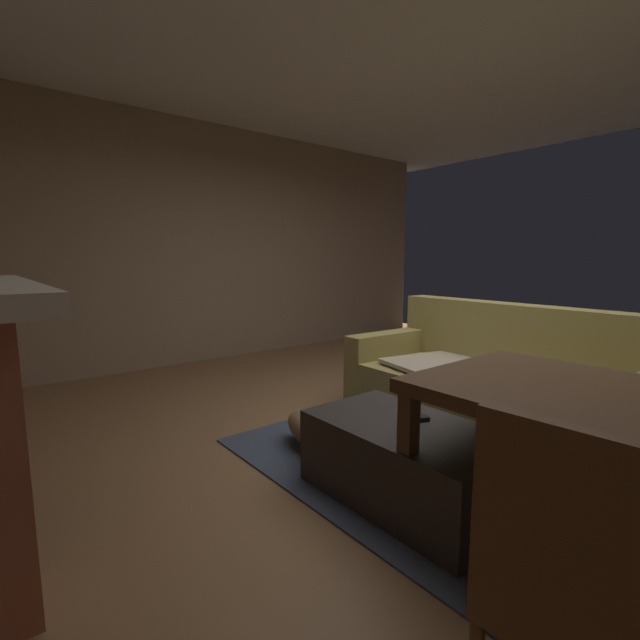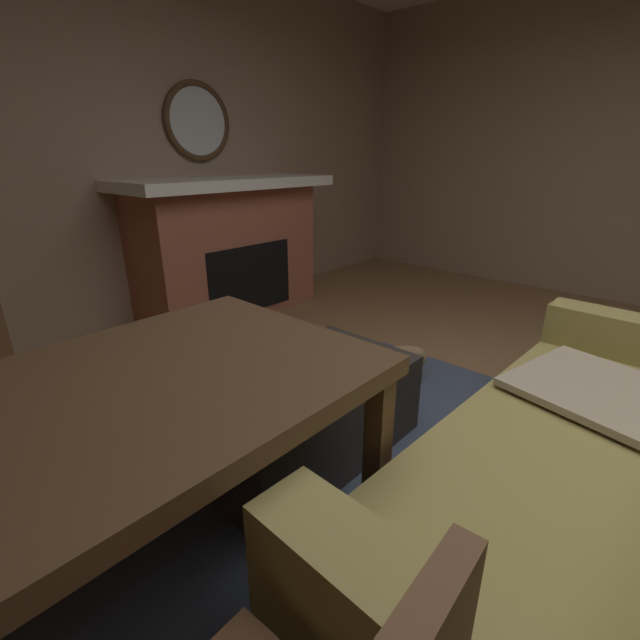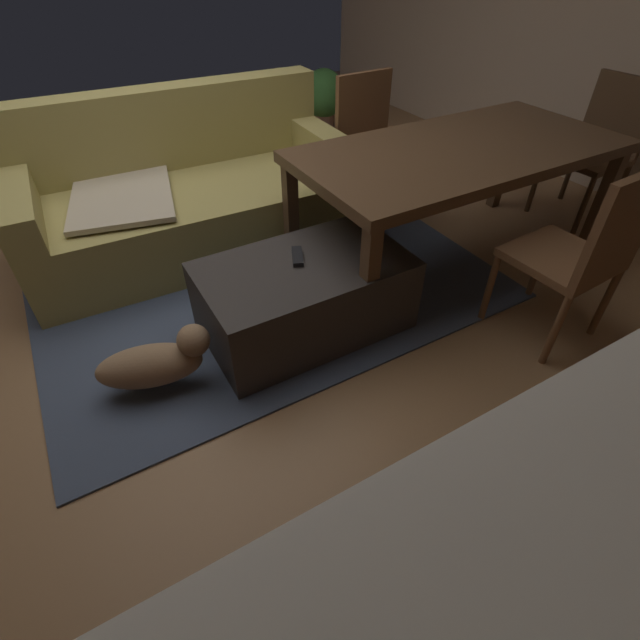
# 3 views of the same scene
# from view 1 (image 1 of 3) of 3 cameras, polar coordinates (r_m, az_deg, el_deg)

# --- Properties ---
(floor) EXTENTS (7.96, 7.96, 0.00)m
(floor) POSITION_cam_1_polar(r_m,az_deg,el_deg) (3.38, 16.19, -14.01)
(floor) COLOR olive
(ceiling) EXTENTS (7.96, 7.96, 0.00)m
(ceiling) POSITION_cam_1_polar(r_m,az_deg,el_deg) (3.51, 18.37, 34.47)
(ceiling) COLOR white
(wall_left) EXTENTS (0.12, 6.70, 2.83)m
(wall_left) POSITION_cam_1_polar(r_m,az_deg,el_deg) (5.70, -12.08, 9.55)
(wall_left) COLOR #9E846B
(wall_left) RESTS_ON ground
(area_rug) EXTENTS (2.60, 2.00, 0.01)m
(area_rug) POSITION_cam_1_polar(r_m,az_deg,el_deg) (2.92, 18.52, -17.61)
(area_rug) COLOR #3D475B
(area_rug) RESTS_ON ground
(couch) EXTENTS (2.08, 1.03, 0.91)m
(couch) POSITION_cam_1_polar(r_m,az_deg,el_deg) (3.42, 21.66, -8.43)
(couch) COLOR #9E8E4C
(couch) RESTS_ON ground
(ottoman_coffee_table) EXTENTS (1.03, 0.61, 0.41)m
(ottoman_coffee_table) POSITION_cam_1_polar(r_m,az_deg,el_deg) (2.42, 11.22, -17.71)
(ottoman_coffee_table) COLOR #2D2826
(ottoman_coffee_table) RESTS_ON ground
(tv_remote) EXTENTS (0.11, 0.17, 0.02)m
(tv_remote) POSITION_cam_1_polar(r_m,az_deg,el_deg) (2.38, 12.12, -12.53)
(tv_remote) COLOR black
(tv_remote) RESTS_ON ottoman_coffee_table
(dining_chair_south) EXTENTS (0.46, 0.46, 0.93)m
(dining_chair_south) POSITION_cam_1_polar(r_m,az_deg,el_deg) (1.26, 32.01, -28.45)
(dining_chair_south) COLOR brown
(dining_chair_south) RESTS_ON ground
(small_dog) EXTENTS (0.53, 0.32, 0.28)m
(small_dog) POSITION_cam_1_polar(r_m,az_deg,el_deg) (2.93, -1.56, -13.71)
(small_dog) COLOR #8C6B4C
(small_dog) RESTS_ON ground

